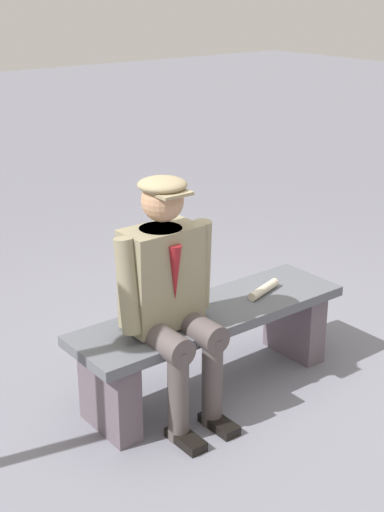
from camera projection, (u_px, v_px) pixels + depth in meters
The scene contains 4 objects.
ground_plane at pixel (210, 387), 4.20m from camera, with size 30.00×30.00×0.00m, color slate.
bench at pixel (211, 335), 4.08m from camera, with size 1.65×0.47×0.49m.
seated_man at pixel (170, 290), 3.70m from camera, with size 0.56×0.58×1.31m.
rolled_magazine at pixel (264, 290), 4.22m from camera, with size 0.05×0.05×0.27m, color beige.
Camera 1 is at (2.33, 2.82, 2.21)m, focal length 50.96 mm.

